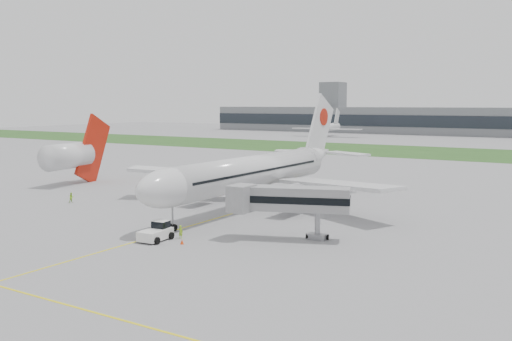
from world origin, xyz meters
The scene contains 14 objects.
ground centered at (0.00, 0.00, 0.00)m, with size 600.00×600.00×0.00m, color gray.
apron_markings centered at (0.00, -5.00, 0.00)m, with size 70.00×70.00×0.04m, color yellow, non-canonical shape.
grass_strip centered at (0.00, 120.00, 0.01)m, with size 600.00×50.00×0.02m, color #20451A.
terminal_building centered at (0.00, 229.87, 7.00)m, with size 320.00×22.30×14.00m.
control_tower centered at (-90.00, 232.00, 0.00)m, with size 12.00×12.00×56.00m, color slate, non-canonical shape.
airliner centered at (0.00, 4.87, 5.66)m, with size 48.13×53.95×17.88m.
pushback_tug centered at (1.55, -19.69, 1.00)m, with size 3.22×4.45×2.16m.
jet_bridge centered at (14.25, -11.22, 4.77)m, with size 13.44×8.27×6.45m.
safety_cone_left centered at (-0.50, -20.76, 0.26)m, with size 0.37×0.37×0.51m, color red.
safety_cone_right centered at (5.35, -19.70, 0.29)m, with size 0.43×0.43×0.59m, color red.
ground_crew_near centered at (3.37, -17.52, 0.79)m, with size 0.58×0.38×1.59m, color #A0E025.
ground_crew_far centered at (-27.54, -7.66, 0.82)m, with size 0.80×0.62×1.64m, color #97DC24.
neighbor_aircraft centered at (-44.19, 6.53, 5.84)m, with size 7.06×18.27×14.75m.
distant_aircraft_left centered at (-70.53, 182.12, 0.00)m, with size 34.37×30.33×13.14m, color silver, non-canonical shape.
Camera 1 is at (46.28, -69.27, 16.01)m, focal length 40.00 mm.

